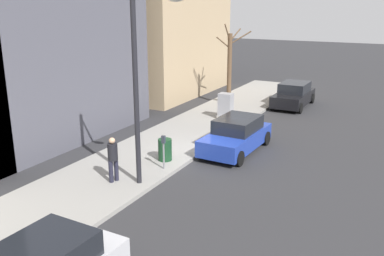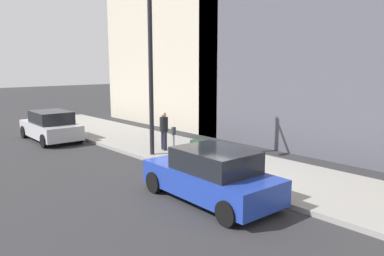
% 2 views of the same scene
% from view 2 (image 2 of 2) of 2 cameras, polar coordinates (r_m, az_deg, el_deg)
% --- Properties ---
extents(ground_plane, '(120.00, 120.00, 0.00)m').
position_cam_2_polar(ground_plane, '(12.33, 3.00, -8.42)').
color(ground_plane, '#2B2B2D').
extents(sidewalk, '(4.00, 36.00, 0.15)m').
position_cam_2_polar(sidewalk, '(13.72, 9.00, -6.32)').
color(sidewalk, gray).
rests_on(sidewalk, ground).
extents(parked_car_blue, '(2.06, 4.27, 1.52)m').
position_cam_2_polar(parked_car_blue, '(10.61, 2.97, -7.26)').
color(parked_car_blue, '#1E389E').
rests_on(parked_car_blue, ground).
extents(parked_car_silver, '(2.03, 4.25, 1.52)m').
position_cam_2_polar(parked_car_silver, '(20.27, -20.72, 0.25)').
color(parked_car_silver, '#B7B7BC').
rests_on(parked_car_silver, ground).
extents(parking_meter, '(0.14, 0.10, 1.35)m').
position_cam_2_polar(parking_meter, '(14.19, -2.81, -1.93)').
color(parking_meter, slate).
rests_on(parking_meter, sidewalk).
extents(streetlamp, '(1.97, 0.32, 6.50)m').
position_cam_2_polar(streetlamp, '(15.05, -7.18, 10.31)').
color(streetlamp, black).
rests_on(streetlamp, sidewalk).
extents(trash_bin, '(0.56, 0.56, 0.90)m').
position_cam_2_polar(trash_bin, '(13.93, 0.83, -3.73)').
color(trash_bin, '#14381E').
rests_on(trash_bin, sidewalk).
extents(pedestrian_near_meter, '(0.36, 0.39, 1.66)m').
position_cam_2_polar(pedestrian_near_meter, '(16.21, -4.31, -0.10)').
color(pedestrian_near_meter, '#1E1E2D').
rests_on(pedestrian_near_meter, sidewalk).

